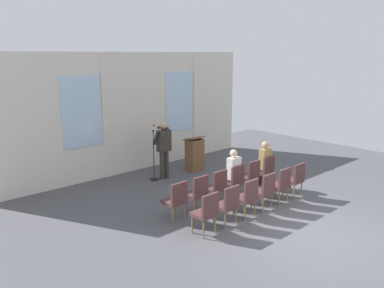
{
  "coord_description": "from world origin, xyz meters",
  "views": [
    {
      "loc": [
        -7.13,
        -4.0,
        3.77
      ],
      "look_at": [
        0.03,
        3.76,
        1.33
      ],
      "focal_mm": 36.65,
      "sensor_mm": 36.0,
      "label": 1
    }
  ],
  "objects_px": {
    "speaker": "(164,146)",
    "chair_r1_c5": "(295,178)",
    "audience_r0_c3": "(232,172)",
    "chair_r0_c5": "(266,170)",
    "chair_r1_c4": "(281,183)",
    "chair_r0_c2": "(217,186)",
    "mic_stand": "(154,169)",
    "audience_r0_c5": "(264,162)",
    "chair_r0_c0": "(176,199)",
    "chair_r1_c1": "(228,203)",
    "chair_r1_c3": "(265,189)",
    "chair_r0_c1": "(197,192)",
    "chair_r0_c4": "(251,175)",
    "lectern": "(195,154)",
    "chair_r1_c2": "(247,196)",
    "chair_r0_c3": "(234,180)",
    "chair_r1_c0": "(206,211)"
  },
  "relations": [
    {
      "from": "speaker",
      "to": "chair_r1_c5",
      "type": "height_order",
      "value": "speaker"
    },
    {
      "from": "chair_r1_c1",
      "to": "chair_r1_c3",
      "type": "relative_size",
      "value": 1.0
    },
    {
      "from": "chair_r0_c0",
      "to": "chair_r1_c2",
      "type": "height_order",
      "value": "same"
    },
    {
      "from": "mic_stand",
      "to": "chair_r1_c4",
      "type": "height_order",
      "value": "mic_stand"
    },
    {
      "from": "chair_r0_c0",
      "to": "chair_r0_c3",
      "type": "bearing_deg",
      "value": 0.0
    },
    {
      "from": "chair_r0_c0",
      "to": "audience_r0_c3",
      "type": "bearing_deg",
      "value": 2.28
    },
    {
      "from": "chair_r0_c0",
      "to": "chair_r0_c5",
      "type": "bearing_deg",
      "value": 0.0
    },
    {
      "from": "chair_r0_c1",
      "to": "audience_r0_c3",
      "type": "xyz_separation_m",
      "value": [
        1.34,
        0.08,
        0.21
      ]
    },
    {
      "from": "chair_r0_c2",
      "to": "chair_r1_c5",
      "type": "distance_m",
      "value": 2.24
    },
    {
      "from": "chair_r1_c3",
      "to": "audience_r0_c3",
      "type": "bearing_deg",
      "value": 90.0
    },
    {
      "from": "lectern",
      "to": "chair_r1_c0",
      "type": "xyz_separation_m",
      "value": [
        -3.03,
        -3.62,
        -0.02
      ]
    },
    {
      "from": "lectern",
      "to": "chair_r0_c4",
      "type": "distance_m",
      "value": 2.66
    },
    {
      "from": "speaker",
      "to": "chair_r0_c4",
      "type": "distance_m",
      "value": 2.85
    },
    {
      "from": "chair_r1_c1",
      "to": "chair_r1_c4",
      "type": "distance_m",
      "value": 2.01
    },
    {
      "from": "lectern",
      "to": "chair_r1_c4",
      "type": "xyz_separation_m",
      "value": [
        -0.35,
        -3.62,
        -0.02
      ]
    },
    {
      "from": "audience_r0_c3",
      "to": "chair_r0_c5",
      "type": "distance_m",
      "value": 1.36
    },
    {
      "from": "lectern",
      "to": "chair_r1_c3",
      "type": "xyz_separation_m",
      "value": [
        -1.02,
        -3.62,
        -0.02
      ]
    },
    {
      "from": "speaker",
      "to": "chair_r1_c4",
      "type": "height_order",
      "value": "speaker"
    },
    {
      "from": "chair_r0_c0",
      "to": "chair_r1_c5",
      "type": "distance_m",
      "value": 3.49
    },
    {
      "from": "chair_r0_c2",
      "to": "chair_r1_c3",
      "type": "distance_m",
      "value": 1.19
    },
    {
      "from": "chair_r1_c5",
      "to": "chair_r1_c0",
      "type": "bearing_deg",
      "value": 180.0
    },
    {
      "from": "chair_r0_c2",
      "to": "chair_r0_c4",
      "type": "xyz_separation_m",
      "value": [
        1.34,
        0.0,
        0.0
      ]
    },
    {
      "from": "chair_r0_c4",
      "to": "chair_r1_c4",
      "type": "xyz_separation_m",
      "value": [
        0.0,
        -0.98,
        0.0
      ]
    },
    {
      "from": "chair_r0_c0",
      "to": "chair_r1_c4",
      "type": "xyz_separation_m",
      "value": [
        2.68,
        -0.98,
        0.0
      ]
    },
    {
      "from": "audience_r0_c5",
      "to": "chair_r1_c4",
      "type": "distance_m",
      "value": 1.27
    },
    {
      "from": "chair_r0_c0",
      "to": "chair_r0_c2",
      "type": "distance_m",
      "value": 1.34
    },
    {
      "from": "chair_r0_c4",
      "to": "audience_r0_c5",
      "type": "height_order",
      "value": "audience_r0_c5"
    },
    {
      "from": "audience_r0_c3",
      "to": "chair_r1_c2",
      "type": "distance_m",
      "value": 1.27
    },
    {
      "from": "chair_r0_c3",
      "to": "chair_r1_c2",
      "type": "xyz_separation_m",
      "value": [
        -0.67,
        -0.98,
        0.0
      ]
    },
    {
      "from": "chair_r0_c0",
      "to": "chair_r0_c4",
      "type": "height_order",
      "value": "same"
    },
    {
      "from": "chair_r1_c4",
      "to": "chair_r0_c2",
      "type": "bearing_deg",
      "value": 143.73
    },
    {
      "from": "speaker",
      "to": "mic_stand",
      "type": "height_order",
      "value": "speaker"
    },
    {
      "from": "chair_r0_c2",
      "to": "chair_r0_c5",
      "type": "height_order",
      "value": "same"
    },
    {
      "from": "audience_r0_c5",
      "to": "chair_r1_c5",
      "type": "bearing_deg",
      "value": -90.0
    },
    {
      "from": "chair_r1_c0",
      "to": "chair_r0_c2",
      "type": "bearing_deg",
      "value": 36.27
    },
    {
      "from": "lectern",
      "to": "audience_r0_c3",
      "type": "xyz_separation_m",
      "value": [
        -1.02,
        -2.55,
        0.19
      ]
    },
    {
      "from": "chair_r0_c1",
      "to": "chair_r1_c5",
      "type": "xyz_separation_m",
      "value": [
        2.68,
        -0.98,
        0.0
      ]
    },
    {
      "from": "chair_r1_c1",
      "to": "chair_r1_c2",
      "type": "xyz_separation_m",
      "value": [
        0.67,
        0.0,
        0.0
      ]
    },
    {
      "from": "mic_stand",
      "to": "audience_r0_c5",
      "type": "distance_m",
      "value": 3.31
    },
    {
      "from": "chair_r0_c0",
      "to": "chair_r1_c5",
      "type": "bearing_deg",
      "value": -16.36
    },
    {
      "from": "lectern",
      "to": "mic_stand",
      "type": "bearing_deg",
      "value": 175.44
    },
    {
      "from": "chair_r0_c3",
      "to": "audience_r0_c5",
      "type": "distance_m",
      "value": 1.36
    },
    {
      "from": "speaker",
      "to": "chair_r1_c3",
      "type": "relative_size",
      "value": 1.88
    },
    {
      "from": "chair_r0_c1",
      "to": "audience_r0_c5",
      "type": "distance_m",
      "value": 2.69
    },
    {
      "from": "lectern",
      "to": "chair_r0_c4",
      "type": "xyz_separation_m",
      "value": [
        -0.35,
        -2.63,
        -0.02
      ]
    },
    {
      "from": "chair_r0_c1",
      "to": "speaker",
      "type": "bearing_deg",
      "value": 67.58
    },
    {
      "from": "chair_r0_c4",
      "to": "chair_r0_c5",
      "type": "relative_size",
      "value": 1.0
    },
    {
      "from": "speaker",
      "to": "lectern",
      "type": "distance_m",
      "value": 1.35
    },
    {
      "from": "chair_r0_c5",
      "to": "chair_r1_c4",
      "type": "distance_m",
      "value": 1.19
    },
    {
      "from": "chair_r0_c4",
      "to": "chair_r1_c4",
      "type": "distance_m",
      "value": 0.98
    }
  ]
}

